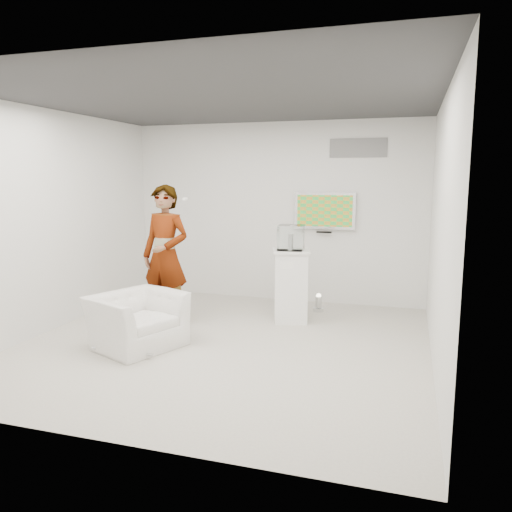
% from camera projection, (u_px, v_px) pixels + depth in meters
% --- Properties ---
extents(room, '(5.01, 5.01, 3.00)m').
position_uv_depth(room, '(223.00, 226.00, 6.10)').
color(room, beige).
rests_on(room, ground).
extents(tv, '(1.00, 0.08, 0.60)m').
position_uv_depth(tv, '(325.00, 211.00, 8.16)').
color(tv, silver).
rests_on(tv, room).
extents(logo_decal, '(0.90, 0.02, 0.30)m').
position_uv_depth(logo_decal, '(358.00, 148.00, 7.89)').
color(logo_decal, slate).
rests_on(logo_decal, room).
extents(person, '(0.79, 0.58, 1.99)m').
position_uv_depth(person, '(166.00, 256.00, 7.04)').
color(person, white).
rests_on(person, room).
extents(armchair, '(1.23, 1.30, 0.67)m').
position_uv_depth(armchair, '(137.00, 321.00, 6.19)').
color(armchair, white).
rests_on(armchair, room).
extents(pedestal, '(0.64, 0.64, 1.06)m').
position_uv_depth(pedestal, '(291.00, 286.00, 7.27)').
color(pedestal, white).
rests_on(pedestal, room).
extents(floor_uplight, '(0.23, 0.23, 0.27)m').
position_uv_depth(floor_uplight, '(319.00, 303.00, 7.85)').
color(floor_uplight, silver).
rests_on(floor_uplight, room).
extents(vitrine, '(0.40, 0.40, 0.36)m').
position_uv_depth(vitrine, '(291.00, 238.00, 7.15)').
color(vitrine, white).
rests_on(vitrine, pedestal).
extents(console, '(0.07, 0.18, 0.24)m').
position_uv_depth(console, '(291.00, 242.00, 7.16)').
color(console, white).
rests_on(console, pedestal).
extents(wii_remote, '(0.05, 0.14, 0.04)m').
position_uv_depth(wii_remote, '(185.00, 199.00, 6.95)').
color(wii_remote, white).
rests_on(wii_remote, person).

